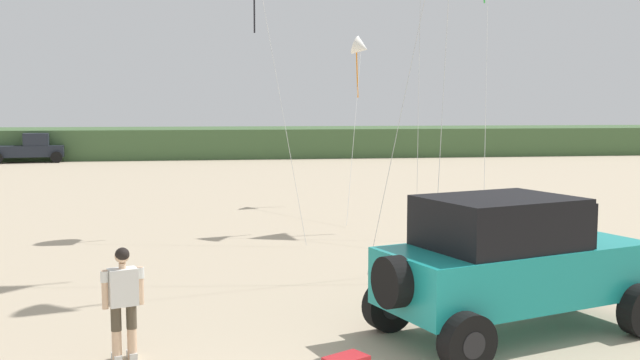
# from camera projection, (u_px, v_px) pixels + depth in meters

# --- Properties ---
(dune_ridge) EXTENTS (90.00, 9.59, 2.14)m
(dune_ridge) POSITION_uv_depth(u_px,v_px,m) (217.00, 142.00, 55.13)
(dune_ridge) COLOR #426038
(dune_ridge) RESTS_ON ground_plane
(jeep) EXTENTS (5.01, 3.57, 2.26)m
(jeep) POSITION_uv_depth(u_px,v_px,m) (511.00, 261.00, 11.43)
(jeep) COLOR teal
(jeep) RESTS_ON ground_plane
(person_watching) EXTENTS (0.59, 0.40, 1.67)m
(person_watching) POSITION_uv_depth(u_px,v_px,m) (123.00, 297.00, 10.25)
(person_watching) COLOR #DBB28E
(person_watching) RESTS_ON ground_plane
(distant_pickup) EXTENTS (4.81, 2.94, 1.98)m
(distant_pickup) POSITION_uv_depth(u_px,v_px,m) (31.00, 149.00, 48.21)
(distant_pickup) COLOR #1E232D
(distant_pickup) RESTS_ON ground_plane
(kite_pink_ribbon) EXTENTS (2.21, 6.46, 6.42)m
(kite_pink_ribbon) POSITION_uv_depth(u_px,v_px,m) (361.00, 48.00, 27.41)
(kite_pink_ribbon) COLOR white
(kite_pink_ribbon) RESTS_ON ground_plane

